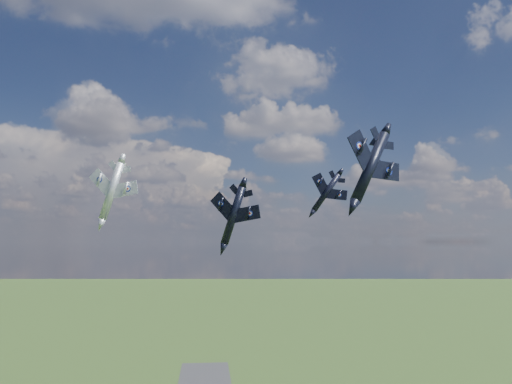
{
  "coord_description": "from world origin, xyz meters",
  "views": [
    {
      "loc": [
        0.89,
        -67.19,
        74.25
      ],
      "look_at": [
        9.05,
        17.27,
        82.74
      ],
      "focal_mm": 35.0,
      "sensor_mm": 36.0,
      "label": 1
    }
  ],
  "objects_px": {
    "jet_high_navy": "(326,192)",
    "jet_left_silver": "(112,191)",
    "jet_lead_navy": "(233,215)",
    "jet_right_navy": "(370,167)"
  },
  "relations": [
    {
      "from": "jet_lead_navy",
      "to": "jet_left_silver",
      "type": "bearing_deg",
      "value": 167.95
    },
    {
      "from": "jet_high_navy",
      "to": "jet_lead_navy",
      "type": "bearing_deg",
      "value": -115.36
    },
    {
      "from": "jet_right_navy",
      "to": "jet_high_navy",
      "type": "relative_size",
      "value": 1.25
    },
    {
      "from": "jet_lead_navy",
      "to": "jet_right_navy",
      "type": "distance_m",
      "value": 22.41
    },
    {
      "from": "jet_high_navy",
      "to": "jet_left_silver",
      "type": "bearing_deg",
      "value": -155.07
    },
    {
      "from": "jet_right_navy",
      "to": "jet_left_silver",
      "type": "relative_size",
      "value": 1.03
    },
    {
      "from": "jet_right_navy",
      "to": "jet_high_navy",
      "type": "distance_m",
      "value": 33.9
    },
    {
      "from": "jet_lead_navy",
      "to": "jet_right_navy",
      "type": "bearing_deg",
      "value": -6.77
    },
    {
      "from": "jet_left_silver",
      "to": "jet_right_navy",
      "type": "bearing_deg",
      "value": -17.67
    },
    {
      "from": "jet_right_navy",
      "to": "jet_left_silver",
      "type": "distance_m",
      "value": 48.73
    }
  ]
}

